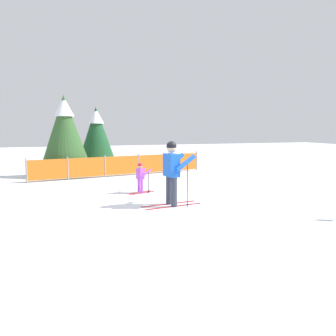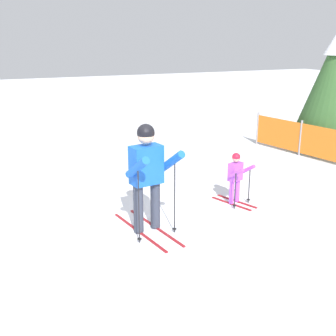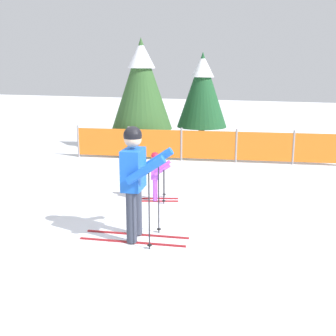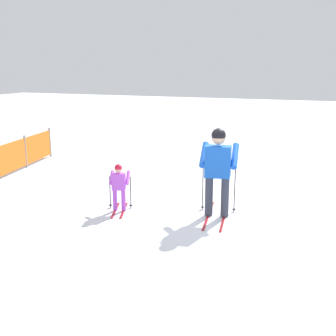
% 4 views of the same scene
% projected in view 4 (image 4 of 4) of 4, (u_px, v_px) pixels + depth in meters
% --- Properties ---
extents(ground_plane, '(60.00, 60.00, 0.00)m').
position_uv_depth(ground_plane, '(225.00, 213.00, 8.64)').
color(ground_plane, white).
extents(skier_adult, '(1.72, 0.83, 1.78)m').
position_uv_depth(skier_adult, '(218.00, 164.00, 8.24)').
color(skier_adult, maroon).
rests_on(skier_adult, ground_plane).
extents(skier_child, '(0.96, 0.56, 1.00)m').
position_uv_depth(skier_child, '(119.00, 184.00, 8.66)').
color(skier_child, maroon).
rests_on(skier_child, ground_plane).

